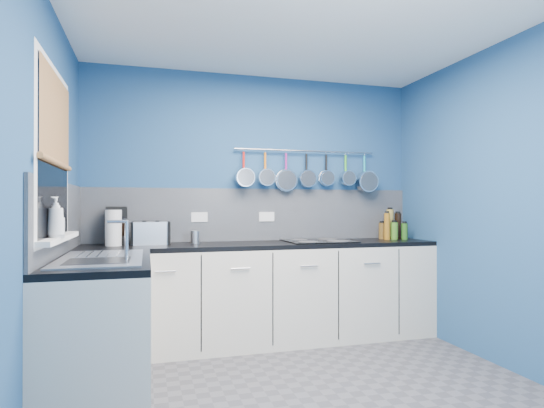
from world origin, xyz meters
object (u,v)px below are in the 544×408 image
soap_bottle_a (56,217)px  toaster (151,233)px  soap_bottle_b (57,223)px  canister (195,237)px  paper_towel (113,228)px  coffee_maker (116,226)px  hob (318,241)px

soap_bottle_a → toaster: size_ratio=0.78×
soap_bottle_a → soap_bottle_b: bearing=90.0°
canister → soap_bottle_b: bearing=-129.1°
paper_towel → coffee_maker: coffee_maker is taller
soap_bottle_a → hob: bearing=27.6°
coffee_maker → hob: (1.80, -0.15, -0.16)m
toaster → canister: 0.38m
hob → coffee_maker: bearing=175.4°
paper_towel → coffee_maker: 0.09m
soap_bottle_a → coffee_maker: bearing=78.1°
soap_bottle_b → paper_towel: size_ratio=0.57×
soap_bottle_b → hob: (2.06, 1.04, -0.23)m
toaster → soap_bottle_b: bearing=-121.9°
soap_bottle_b → canister: 1.47m
toaster → soap_bottle_a: bearing=-121.3°
soap_bottle_b → hob: 2.32m
paper_towel → canister: size_ratio=2.63×
soap_bottle_a → hob: size_ratio=0.39×
soap_bottle_b → canister: bearing=50.9°
soap_bottle_b → paper_towel: (0.24, 1.09, -0.09)m
hob → soap_bottle_a: bearing=-152.4°
soap_bottle_a → hob: (2.06, 1.08, -0.26)m
coffee_maker → toaster: (0.28, -0.04, -0.07)m
soap_bottle_a → coffee_maker: soap_bottle_a is taller
soap_bottle_a → canister: 1.50m
paper_towel → hob: bearing=-1.7°
soap_bottle_a → coffee_maker: 1.25m
soap_bottle_a → coffee_maker: size_ratio=0.73×
soap_bottle_a → toaster: bearing=65.4°
paper_towel → toaster: 0.31m
soap_bottle_b → coffee_maker: coffee_maker is taller
soap_bottle_b → toaster: bearing=64.8°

